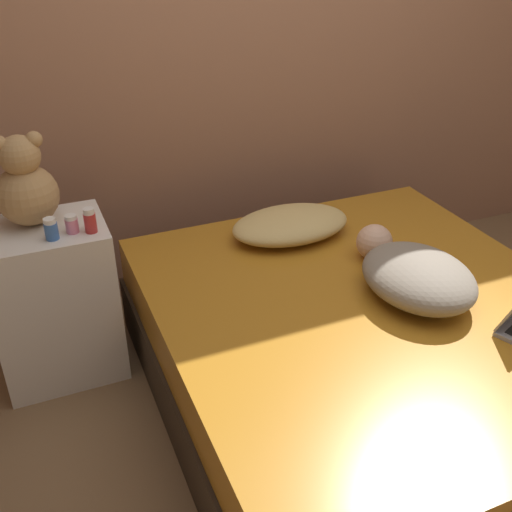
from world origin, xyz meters
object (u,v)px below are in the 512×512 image
at_px(pillow, 291,224).
at_px(bottle_blue, 51,229).
at_px(person_lying, 414,273).
at_px(bottle_red, 90,221).
at_px(teddy_bear, 26,186).
at_px(bottle_pink, 72,224).

height_order(pillow, bottle_blue, bottle_blue).
xyz_separation_m(person_lying, bottle_blue, (-1.28, 0.56, 0.18)).
xyz_separation_m(pillow, bottle_red, (-0.89, -0.04, 0.21)).
distance_m(teddy_bear, bottle_red, 0.29).
relative_size(teddy_bear, bottle_blue, 4.29).
height_order(pillow, bottle_red, bottle_red).
distance_m(bottle_blue, bottle_pink, 0.08).
bearing_deg(bottle_blue, person_lying, -23.82).
bearing_deg(teddy_bear, bottle_pink, -47.02).
height_order(person_lying, bottle_blue, bottle_blue).
distance_m(pillow, bottle_red, 0.91).
bearing_deg(teddy_bear, pillow, -6.90).
bearing_deg(person_lying, bottle_red, 153.91).
relative_size(bottle_blue, bottle_pink, 1.19).
bearing_deg(bottle_pink, teddy_bear, 132.98).
height_order(person_lying, bottle_red, bottle_red).
relative_size(pillow, bottle_red, 5.53).
distance_m(teddy_bear, bottle_pink, 0.24).
relative_size(pillow, bottle_pink, 7.64).
bearing_deg(person_lying, teddy_bear, 151.56).
bearing_deg(bottle_red, teddy_bear, 139.89).
bearing_deg(bottle_pink, pillow, 0.86).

